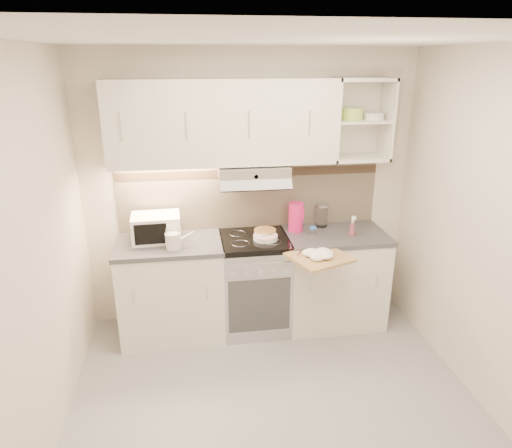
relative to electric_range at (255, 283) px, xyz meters
name	(u,v)px	position (x,y,z in m)	size (l,w,h in m)	color
ground	(276,407)	(0.00, -1.10, -0.45)	(3.00, 3.00, 0.00)	gray
room_shell	(270,178)	(0.00, -0.73, 1.18)	(3.04, 2.84, 2.52)	beige
base_cabinet_left	(172,291)	(-0.75, 0.00, -0.02)	(0.90, 0.60, 0.86)	silver
worktop_left	(169,245)	(-0.75, 0.00, 0.43)	(0.92, 0.62, 0.04)	#47474C
base_cabinet_right	(333,279)	(0.75, 0.00, -0.02)	(0.90, 0.60, 0.86)	silver
worktop_right	(336,235)	(0.75, 0.00, 0.43)	(0.92, 0.62, 0.04)	#47474C
electric_range	(255,283)	(0.00, 0.00, 0.00)	(0.60, 0.60, 0.90)	#B7B7BC
microwave	(156,228)	(-0.85, 0.07, 0.57)	(0.42, 0.33, 0.23)	white
watering_can	(174,240)	(-0.70, -0.14, 0.53)	(0.25, 0.13, 0.21)	silver
plate_stack	(265,237)	(0.09, -0.05, 0.47)	(0.22, 0.22, 0.05)	white
bread_loaf	(265,232)	(0.10, 0.06, 0.47)	(0.20, 0.20, 0.05)	#AD894A
pink_pitcher	(296,217)	(0.40, 0.12, 0.58)	(0.14, 0.13, 0.27)	#DD1A68
glass_jar	(321,215)	(0.67, 0.20, 0.56)	(0.11, 0.11, 0.22)	white
spice_jar	(313,231)	(0.53, -0.03, 0.49)	(0.06, 0.06, 0.09)	silver
spray_bottle	(352,227)	(0.88, -0.07, 0.52)	(0.07, 0.07, 0.19)	pink
cutting_board	(319,257)	(0.47, -0.44, 0.42)	(0.45, 0.40, 0.02)	#A5834B
dish_towel	(319,254)	(0.45, -0.47, 0.47)	(0.24, 0.20, 0.06)	white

